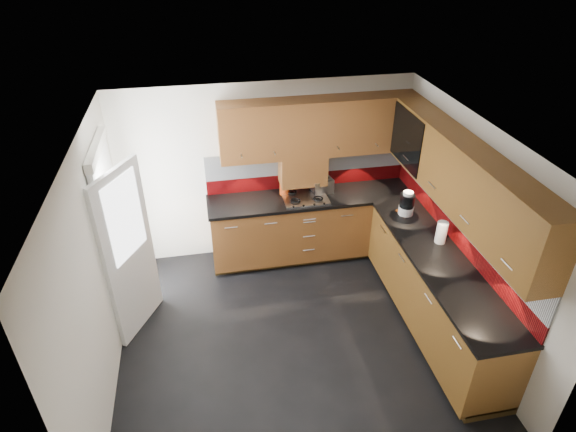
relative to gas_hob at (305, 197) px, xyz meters
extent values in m
cube|color=black|center=(-0.45, -1.47, -0.96)|extent=(4.00, 3.80, 0.02)
cube|color=white|center=(-0.45, -1.47, 1.50)|extent=(4.00, 3.80, 0.10)
cube|color=silver|center=(-0.45, 0.37, 0.25)|extent=(4.00, 0.08, 2.64)
cube|color=silver|center=(-0.45, -3.31, 0.25)|extent=(4.00, 0.08, 2.64)
cube|color=silver|center=(-2.39, -1.47, 0.25)|extent=(0.08, 3.80, 2.64)
cube|color=silver|center=(1.49, -1.47, 0.25)|extent=(0.08, 3.80, 2.64)
cube|color=brown|center=(0.10, 0.03, -0.48)|extent=(2.70, 0.60, 0.95)
cube|color=brown|center=(1.15, -1.57, -0.48)|extent=(0.60, 2.60, 0.95)
cube|color=#3B2910|center=(0.10, 0.06, -0.90)|extent=(2.70, 0.54, 0.10)
cube|color=#3B2910|center=(1.18, -1.57, -0.90)|extent=(0.54, 2.60, 0.10)
cube|color=black|center=(0.09, 0.02, -0.03)|extent=(2.72, 0.62, 0.04)
cube|color=black|center=(1.14, -1.59, -0.03)|extent=(0.62, 2.60, 0.04)
cube|color=maroon|center=(0.10, 0.32, 0.09)|extent=(2.70, 0.02, 0.20)
cube|color=silver|center=(0.10, 0.32, 0.36)|extent=(2.70, 0.02, 0.34)
cube|color=maroon|center=(1.44, -1.27, 0.09)|extent=(0.02, 3.20, 0.20)
cube|color=silver|center=(1.44, -1.27, 0.36)|extent=(0.02, 3.20, 0.34)
cube|color=brown|center=(0.20, 0.17, 0.89)|extent=(2.50, 0.33, 0.72)
cube|color=brown|center=(1.28, -1.43, 0.89)|extent=(0.33, 2.87, 0.72)
cube|color=silver|center=(0.05, -0.01, 0.68)|extent=(1.80, 0.01, 0.16)
cube|color=silver|center=(1.11, -1.47, 0.68)|extent=(0.01, 2.00, 0.16)
cube|color=brown|center=(0.00, 0.17, 0.33)|extent=(0.60, 0.33, 0.40)
cube|color=black|center=(1.11, -0.40, 0.89)|extent=(0.01, 0.80, 0.66)
cube|color=#FFD18C|center=(1.42, -0.40, 0.89)|extent=(0.01, 0.76, 0.64)
cube|color=black|center=(1.28, -0.40, 0.91)|extent=(0.29, 0.76, 0.01)
cylinder|color=black|center=(1.28, -0.65, 1.01)|extent=(0.07, 0.07, 0.16)
cylinder|color=black|center=(1.28, -0.50, 1.01)|extent=(0.07, 0.07, 0.16)
cylinder|color=white|center=(1.28, -0.35, 1.01)|extent=(0.07, 0.07, 0.16)
cylinder|color=black|center=(1.28, -0.20, 1.01)|extent=(0.07, 0.07, 0.16)
cube|color=white|center=(-2.31, -0.57, 0.07)|extent=(0.06, 0.95, 2.04)
cube|color=white|center=(-2.13, -0.92, 0.05)|extent=(0.42, 0.73, 1.98)
cube|color=white|center=(-2.10, -0.92, 0.50)|extent=(0.28, 0.50, 0.90)
cube|color=silver|center=(0.00, 0.01, 0.00)|extent=(0.58, 0.50, 0.02)
torus|color=black|center=(-0.15, -0.11, 0.02)|extent=(0.13, 0.13, 0.02)
torus|color=black|center=(0.15, -0.11, 0.02)|extent=(0.13, 0.13, 0.02)
torus|color=black|center=(-0.15, 0.13, 0.02)|extent=(0.13, 0.13, 0.02)
torus|color=black|center=(0.15, 0.13, 0.02)|extent=(0.13, 0.13, 0.02)
cube|color=black|center=(0.00, -0.23, 0.01)|extent=(0.44, 0.04, 0.02)
cylinder|color=#DE4B14|center=(-0.24, 0.15, 0.06)|extent=(0.13, 0.13, 0.16)
cylinder|color=olive|center=(-0.24, 0.17, 0.26)|extent=(0.06, 0.03, 0.32)
cylinder|color=olive|center=(-0.23, 0.17, 0.25)|extent=(0.05, 0.04, 0.30)
cylinder|color=olive|center=(-0.25, 0.17, 0.27)|extent=(0.06, 0.02, 0.34)
cylinder|color=olive|center=(-0.22, 0.16, 0.24)|extent=(0.03, 0.05, 0.27)
cylinder|color=olive|center=(-0.26, 0.17, 0.25)|extent=(0.05, 0.04, 0.31)
cube|color=silver|center=(0.25, 0.10, 0.08)|extent=(0.31, 0.23, 0.19)
cube|color=black|center=(0.25, 0.10, 0.18)|extent=(0.21, 0.06, 0.01)
cube|color=black|center=(0.25, 0.14, 0.18)|extent=(0.21, 0.06, 0.01)
cylinder|color=white|center=(1.13, -0.62, 0.04)|extent=(0.18, 0.18, 0.10)
cylinder|color=black|center=(1.13, -0.62, 0.17)|extent=(0.17, 0.17, 0.16)
cylinder|color=white|center=(1.13, -0.62, 0.27)|extent=(0.12, 0.12, 0.04)
cylinder|color=white|center=(1.27, -1.27, 0.11)|extent=(0.13, 0.13, 0.26)
cube|color=#D65D17|center=(1.12, -0.57, -0.01)|extent=(0.16, 0.14, 0.01)
camera|label=1|loc=(-1.25, -5.31, 3.09)|focal=30.00mm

